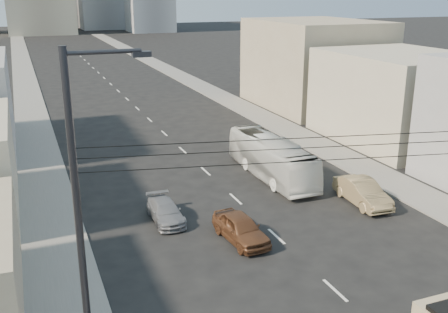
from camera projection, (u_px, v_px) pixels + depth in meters
sidewalk_left at (26, 87)px, 75.18m from camera, size 3.50×180.00×0.12m
sidewalk_right at (183, 77)px, 83.38m from camera, size 3.50×180.00×0.12m
lane_dashes at (132, 104)px, 64.22m from camera, size 0.15×104.00×0.01m
city_bus at (271, 158)px, 38.69m from camera, size 2.53×10.64×2.96m
sedan_brown at (241, 228)px, 28.94m from camera, size 2.19×4.57×1.51m
sedan_tan at (362, 192)px, 33.97m from camera, size 2.01×4.98×1.61m
sedan_grey at (165, 211)px, 31.50m from camera, size 1.75×4.20×1.21m
streetlamp_left at (85, 244)px, 14.86m from camera, size 2.36×0.25×12.00m
bldg_right_mid at (399, 97)px, 47.65m from camera, size 11.00×14.00×8.00m
bldg_right_far at (314, 64)px, 61.70m from camera, size 12.00×16.00×10.00m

